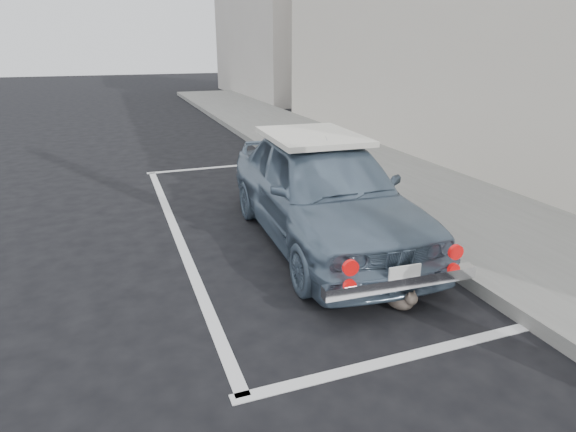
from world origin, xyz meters
name	(u,v)px	position (x,y,z in m)	size (l,w,h in m)	color
ground	(325,337)	(0.00, 0.00, 0.00)	(80.00, 80.00, 0.00)	black
sidewalk	(466,217)	(3.20, 2.00, 0.07)	(2.80, 40.00, 0.15)	slate
building_far	(274,9)	(6.35, 20.00, 4.00)	(3.50, 10.00, 8.00)	#B5ADA4
pline_rear	(404,357)	(0.50, -0.50, 0.00)	(3.00, 0.12, 0.01)	silver
pline_front	(220,167)	(0.50, 6.50, 0.00)	(3.00, 0.12, 0.01)	silver
pline_side	(177,233)	(-0.90, 3.00, 0.00)	(0.12, 7.00, 0.01)	silver
retro_coupe	(323,189)	(0.89, 2.09, 0.71)	(1.84, 4.21, 1.41)	slate
cat	(401,298)	(0.90, 0.20, 0.12)	(0.30, 0.47, 0.26)	#756859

